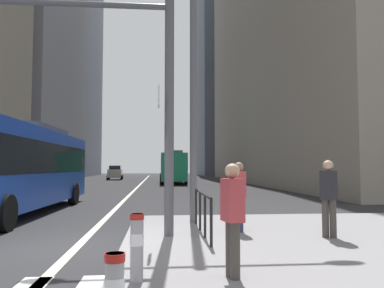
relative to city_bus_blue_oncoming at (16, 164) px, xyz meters
name	(u,v)px	position (x,y,z in m)	size (l,w,h in m)	color
ground_plane	(134,191)	(3.42, 14.18, -1.84)	(160.00, 160.00, 0.00)	#28282B
median_island	(340,247)	(8.92, -6.82, -1.76)	(9.00, 10.00, 0.15)	gray
lane_centre_line	(140,184)	(3.42, 24.18, -1.83)	(0.20, 80.00, 0.01)	beige
office_tower_left_mid	(24,13)	(-12.58, 36.94, 20.26)	(11.97, 23.68, 44.19)	gray
office_tower_left_far	(69,65)	(-12.58, 62.90, 20.37)	(10.32, 19.91, 44.41)	slate
office_tower_right_mid	(261,45)	(20.42, 40.48, 18.04)	(10.34, 24.95, 39.75)	gray
office_tower_right_far	(229,62)	(20.42, 65.92, 22.46)	(12.89, 17.66, 48.60)	slate
city_bus_blue_oncoming	(16,164)	(0.00, 0.00, 0.00)	(2.92, 11.72, 3.40)	#14389E
city_bus_red_receding	(173,166)	(6.75, 26.94, 0.00)	(2.73, 11.04, 3.40)	#198456
car_oncoming_mid	(115,172)	(-0.67, 39.03, -0.85)	(2.19, 4.35, 1.94)	#B2A899
car_receding_near	(174,172)	(7.68, 45.04, -0.85)	(2.06, 4.33, 1.94)	gold
car_receding_far	(167,171)	(6.88, 53.77, -0.85)	(2.15, 4.48, 1.94)	maroon
car_oncoming_far	(62,177)	(-2.01, 15.21, -0.85)	(2.20, 4.18, 1.94)	black
traffic_signal_gantry	(82,65)	(3.40, -5.58, 2.27)	(6.09, 0.65, 6.00)	#515156
street_lamp_post	(193,48)	(6.19, -3.37, 3.45)	(5.50, 0.32, 8.00)	#56565B
bollard_left	(137,244)	(4.88, -9.10, -1.17)	(0.20, 0.20, 0.93)	#99999E
pedestrian_railing	(202,205)	(6.22, -5.39, -1.00)	(0.06, 3.09, 0.98)	black
pedestrian_waiting	(233,214)	(6.24, -9.03, -0.78)	(0.31, 0.42, 1.64)	#423D38
pedestrian_walking	(239,193)	(7.16, -5.16, -0.74)	(0.29, 0.41, 1.70)	#2D334C
pedestrian_far	(329,194)	(9.01, -6.14, -0.72)	(0.45, 0.38, 1.74)	#423D38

